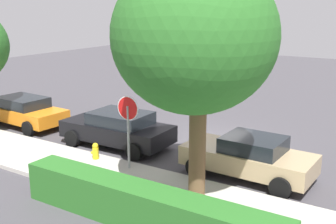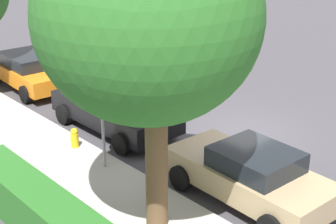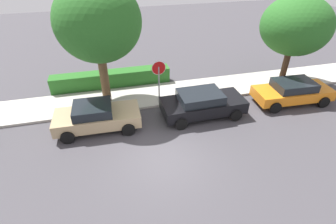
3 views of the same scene
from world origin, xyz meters
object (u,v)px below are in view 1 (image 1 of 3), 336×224
object	(u,v)px
stop_sign	(128,121)
parked_car_tan	(249,157)
fire_hydrant	(96,153)
street_tree_near_corner	(194,38)
parked_car_black	(118,128)
parked_car_orange	(23,111)

from	to	relation	value
stop_sign	parked_car_tan	world-z (taller)	stop_sign
fire_hydrant	street_tree_near_corner	bearing A→B (deg)	169.07
parked_car_tan	street_tree_near_corner	world-z (taller)	street_tree_near_corner
parked_car_black	fire_hydrant	world-z (taller)	parked_car_black
parked_car_orange	street_tree_near_corner	xyz separation A→B (m)	(-10.18, 2.56, 3.85)
stop_sign	fire_hydrant	world-z (taller)	stop_sign
parked_car_tan	parked_car_orange	distance (m)	10.87
parked_car_tan	fire_hydrant	bearing A→B (deg)	17.77
parked_car_black	stop_sign	bearing A→B (deg)	136.77
stop_sign	street_tree_near_corner	bearing A→B (deg)	164.41
parked_car_tan	parked_car_orange	xyz separation A→B (m)	(10.87, -0.12, -0.01)
street_tree_near_corner	fire_hydrant	size ratio (longest dim) A/B	9.19
stop_sign	parked_car_black	size ratio (longest dim) A/B	0.58
parked_car_orange	fire_hydrant	distance (m)	6.13
stop_sign	parked_car_orange	bearing A→B (deg)	-13.52
parked_car_tan	parked_car_orange	bearing A→B (deg)	-0.65
street_tree_near_corner	fire_hydrant	xyz separation A→B (m)	(4.31, -0.83, -4.19)
parked_car_black	street_tree_near_corner	bearing A→B (deg)	151.28
parked_car_orange	fire_hydrant	world-z (taller)	parked_car_orange
stop_sign	fire_hydrant	size ratio (longest dim) A/B	3.57
parked_car_orange	fire_hydrant	size ratio (longest dim) A/B	6.20
parked_car_orange	street_tree_near_corner	size ratio (longest dim) A/B	0.67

